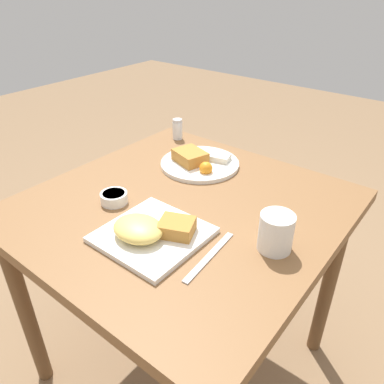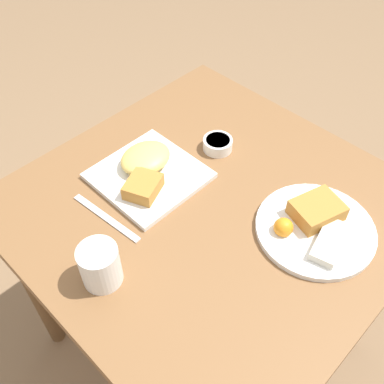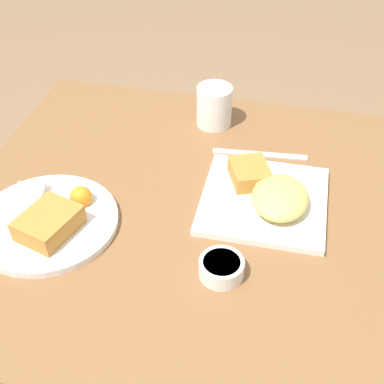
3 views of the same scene
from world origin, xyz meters
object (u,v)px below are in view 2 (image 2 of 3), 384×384
Objects in this scene: plate_square_near at (147,170)px; butter_knife at (106,218)px; plate_oval_far at (315,226)px; coffee_mug at (100,265)px; sauce_ramekin at (218,144)px.

plate_square_near is 1.17× the size of butter_knife.
plate_square_near is 0.90× the size of plate_oval_far.
coffee_mug is at bearing 31.01° from plate_square_near.
plate_oval_far is (-0.15, 0.40, -0.01)m from plate_square_near.
butter_knife is (0.16, 0.03, -0.02)m from plate_square_near.
coffee_mug is (0.42, -0.24, 0.03)m from plate_oval_far.
sauce_ramekin is at bearing -98.09° from plate_oval_far.
butter_knife is at bearing -3.66° from sauce_ramekin.
plate_oval_far is 3.45× the size of sauce_ramekin.
plate_square_near is at bearing -15.84° from sauce_ramekin.
plate_square_near reaches higher than butter_knife.
plate_square_near reaches higher than plate_oval_far.
coffee_mug is (0.47, 0.10, 0.03)m from sauce_ramekin.
coffee_mug is at bearing -45.08° from butter_knife.
sauce_ramekin is (-0.05, -0.34, 0.00)m from plate_oval_far.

